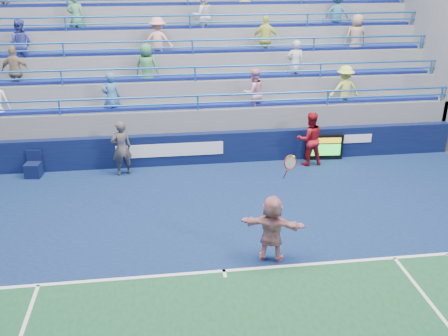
{
  "coord_description": "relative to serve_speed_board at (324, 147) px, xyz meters",
  "views": [
    {
      "loc": [
        -1.24,
        -9.46,
        6.67
      ],
      "look_at": [
        0.33,
        2.5,
        1.5
      ],
      "focal_mm": 40.0,
      "sensor_mm": 36.0,
      "label": 1
    }
  ],
  "objects": [
    {
      "name": "sponsor_wall",
      "position": [
        -4.36,
        0.23,
        0.09
      ],
      "size": [
        18.0,
        0.32,
        1.1
      ],
      "color": "#0A103A",
      "rests_on": "ground"
    },
    {
      "name": "tennis_player",
      "position": [
        -3.19,
        -5.9,
        0.37
      ],
      "size": [
        1.61,
        0.97,
        2.65
      ],
      "color": "white",
      "rests_on": "ground"
    },
    {
      "name": "serve_speed_board",
      "position": [
        0.0,
        0.0,
        0.0
      ],
      "size": [
        1.34,
        0.23,
        0.92
      ],
      "color": "black",
      "rests_on": "ground"
    },
    {
      "name": "line_judge",
      "position": [
        -6.93,
        -0.4,
        0.46
      ],
      "size": [
        0.79,
        0.66,
        1.84
      ],
      "primitive_type": "imported",
      "rotation": [
        0.0,
        0.0,
        3.52
      ],
      "color": "#131835",
      "rests_on": "ground"
    },
    {
      "name": "ball_girl",
      "position": [
        -0.65,
        -0.36,
        0.47
      ],
      "size": [
        0.95,
        0.77,
        1.86
      ],
      "primitive_type": "imported",
      "rotation": [
        0.0,
        0.0,
        3.21
      ],
      "color": "#A9131C",
      "rests_on": "ground"
    },
    {
      "name": "judge_chair",
      "position": [
        -9.8,
        -0.21,
        -0.19
      ],
      "size": [
        0.54,
        0.54,
        0.85
      ],
      "color": "#0C153D",
      "rests_on": "ground"
    },
    {
      "name": "bleacher_stand",
      "position": [
        -4.36,
        4.0,
        1.09
      ],
      "size": [
        18.0,
        5.6,
        6.13
      ],
      "color": "slate",
      "rests_on": "ground"
    },
    {
      "name": "ground",
      "position": [
        -4.36,
        -6.27,
        -0.46
      ],
      "size": [
        120.0,
        120.0,
        0.0
      ],
      "primitive_type": "plane",
      "color": "#333538"
    }
  ]
}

